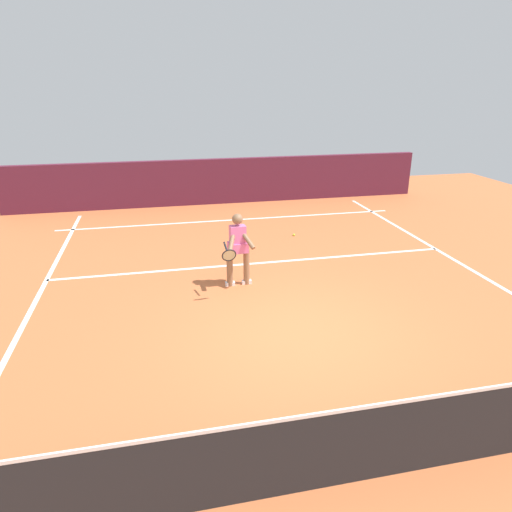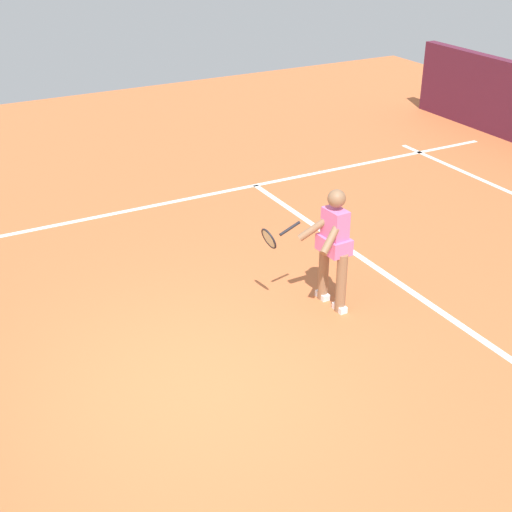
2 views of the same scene
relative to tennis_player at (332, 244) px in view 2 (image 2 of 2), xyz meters
The scene contains 4 objects.
ground_plane 2.39m from the tennis_player, 107.42° to the left, with size 24.59×24.59×0.00m, color #C66638.
service_line_marking 1.55m from the tennis_player, 120.76° to the right, with size 9.36×0.10×0.01m, color white.
sideline_right_marking 4.62m from the tennis_player, 27.95° to the left, with size 0.10×16.91×0.01m, color white.
tennis_player is the anchor object (origin of this frame).
Camera 2 is at (-5.72, 2.38, 4.68)m, focal length 50.43 mm.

